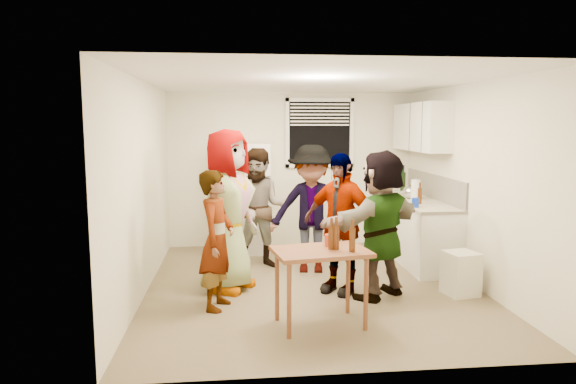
{
  "coord_description": "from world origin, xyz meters",
  "views": [
    {
      "loc": [
        -0.92,
        -6.08,
        2.0
      ],
      "look_at": [
        -0.27,
        0.25,
        1.15
      ],
      "focal_mm": 32.0,
      "sensor_mm": 36.0,
      "label": 1
    }
  ],
  "objects": [
    {
      "name": "window",
      "position": [
        0.45,
        2.21,
        1.85
      ],
      "size": [
        1.12,
        0.1,
        1.06
      ],
      "primitive_type": null,
      "color": "white",
      "rests_on": "room"
    },
    {
      "name": "red_cup",
      "position": [
        0.01,
        -1.09,
        0.77
      ],
      "size": [
        0.09,
        0.09,
        0.12
      ],
      "primitive_type": "cylinder",
      "color": "#B93F25",
      "rests_on": "serving_table"
    },
    {
      "name": "picture_frame",
      "position": [
        1.92,
        1.79,
        0.98
      ],
      "size": [
        0.02,
        0.19,
        0.16
      ],
      "primitive_type": "cube",
      "color": "#EEC84A",
      "rests_on": "countertop"
    },
    {
      "name": "serving_table",
      "position": [
        -0.1,
        -1.23,
        0.0
      ],
      "size": [
        1.0,
        0.75,
        0.77
      ],
      "primitive_type": null,
      "rotation": [
        0.0,
        0.0,
        0.16
      ],
      "color": "brown",
      "rests_on": "ground"
    },
    {
      "name": "guest_stripe",
      "position": [
        -1.13,
        -0.63,
        0.0
      ],
      "size": [
        1.61,
        0.96,
        0.36
      ],
      "primitive_type": "imported",
      "rotation": [
        0.0,
        0.0,
        1.28
      ],
      "color": "#141933",
      "rests_on": "ground"
    },
    {
      "name": "guest_black",
      "position": [
        0.29,
        -0.24,
        0.0
      ],
      "size": [
        1.84,
        1.88,
        0.41
      ],
      "primitive_type": "imported",
      "rotation": [
        0.0,
        0.0,
        -0.74
      ],
      "color": "black",
      "rests_on": "ground"
    },
    {
      "name": "refrigerator",
      "position": [
        -0.75,
        1.88,
        0.85
      ],
      "size": [
        0.7,
        0.7,
        1.7
      ],
      "primitive_type": "cube",
      "color": "white",
      "rests_on": "ground"
    },
    {
      "name": "backsplash",
      "position": [
        1.99,
        1.15,
        1.08
      ],
      "size": [
        0.03,
        2.2,
        0.36
      ],
      "primitive_type": "cube",
      "color": "#A9A49B",
      "rests_on": "countertop"
    },
    {
      "name": "upper_cabinets",
      "position": [
        1.83,
        1.35,
        1.95
      ],
      "size": [
        0.34,
        1.6,
        0.7
      ],
      "primitive_type": "cube",
      "color": "white",
      "rests_on": "room"
    },
    {
      "name": "guest_orange",
      "position": [
        0.73,
        -0.45,
        0.0
      ],
      "size": [
        2.28,
        2.31,
        0.5
      ],
      "primitive_type": "imported",
      "rotation": [
        0.0,
        0.0,
        3.75
      ],
      "color": "#E49957",
      "rests_on": "ground"
    },
    {
      "name": "paper_towel",
      "position": [
        1.68,
        1.07,
        0.9
      ],
      "size": [
        0.13,
        0.13,
        0.29
      ],
      "primitive_type": "cylinder",
      "color": "white",
      "rests_on": "countertop"
    },
    {
      "name": "counter_lower",
      "position": [
        1.7,
        1.15,
        0.43
      ],
      "size": [
        0.6,
        2.2,
        0.86
      ],
      "primitive_type": "cube",
      "color": "white",
      "rests_on": "ground"
    },
    {
      "name": "guest_back_right",
      "position": [
        0.09,
        0.66,
        0.0
      ],
      "size": [
        1.38,
        1.88,
        0.64
      ],
      "primitive_type": "imported",
      "rotation": [
        0.0,
        0.0,
        -0.16
      ],
      "color": "#424247",
      "rests_on": "ground"
    },
    {
      "name": "beer_bottle_counter",
      "position": [
        1.6,
        0.69,
        0.9
      ],
      "size": [
        0.06,
        0.06,
        0.22
      ],
      "primitive_type": "cylinder",
      "color": "#47230C",
      "rests_on": "countertop"
    },
    {
      "name": "guest_back_left",
      "position": [
        -0.58,
        0.93,
        0.0
      ],
      "size": [
        0.99,
        1.75,
        0.63
      ],
      "primitive_type": "imported",
      "rotation": [
        0.0,
        0.0,
        -0.11
      ],
      "color": "brown",
      "rests_on": "ground"
    },
    {
      "name": "kettle",
      "position": [
        1.65,
        1.22,
        0.9
      ],
      "size": [
        0.27,
        0.24,
        0.21
      ],
      "primitive_type": null,
      "rotation": [
        0.0,
        0.0,
        0.11
      ],
      "color": "silver",
      "rests_on": "countertop"
    },
    {
      "name": "wine_bottle",
      "position": [
        1.75,
        1.86,
        0.9
      ],
      "size": [
        0.08,
        0.08,
        0.33
      ],
      "primitive_type": "cylinder",
      "color": "black",
      "rests_on": "countertop"
    },
    {
      "name": "blue_cup",
      "position": [
        1.44,
        0.41,
        0.9
      ],
      "size": [
        0.1,
        0.1,
        0.13
      ],
      "primitive_type": "cylinder",
      "color": "#0C2DB7",
      "rests_on": "countertop"
    },
    {
      "name": "room",
      "position": [
        0.0,
        0.0,
        0.0
      ],
      "size": [
        4.0,
        4.5,
        2.5
      ],
      "primitive_type": null,
      "color": "white",
      "rests_on": "ground"
    },
    {
      "name": "trash_bin",
      "position": [
        1.69,
        -0.48,
        0.25
      ],
      "size": [
        0.41,
        0.41,
        0.51
      ],
      "primitive_type": "cube",
      "rotation": [
        0.0,
        0.0,
        0.2
      ],
      "color": "silver",
      "rests_on": "ground"
    },
    {
      "name": "beer_bottle_table",
      "position": [
        0.05,
        -1.23,
        0.77
      ],
      "size": [
        0.06,
        0.06,
        0.24
      ],
      "primitive_type": "cylinder",
      "color": "#47230C",
      "rests_on": "serving_table"
    },
    {
      "name": "countertop",
      "position": [
        1.7,
        1.15,
        0.88
      ],
      "size": [
        0.64,
        2.22,
        0.04
      ],
      "primitive_type": "cube",
      "color": "beige",
      "rests_on": "counter_lower"
    },
    {
      "name": "guest_grey",
      "position": [
        -1.02,
        0.0,
        0.0
      ],
      "size": [
        2.15,
        1.81,
        0.62
      ],
      "primitive_type": "imported",
      "rotation": [
        0.0,
        0.0,
        1.03
      ],
      "color": "gray",
      "rests_on": "ground"
    }
  ]
}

